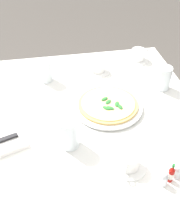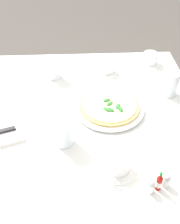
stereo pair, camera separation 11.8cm
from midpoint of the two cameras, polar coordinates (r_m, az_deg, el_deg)
ground_plane at (r=1.73m, az=-4.87°, el=-20.24°), size 8.00×8.00×0.00m
dining_table at (r=1.25m, az=-6.39°, el=-6.60°), size 1.16×1.16×0.72m
pizza_plate at (r=1.22m, az=0.96°, el=1.05°), size 0.30×0.30×0.02m
pizza at (r=1.21m, az=0.98°, el=1.55°), size 0.26×0.26×0.02m
coffee_cup_left_edge at (r=0.98m, az=4.60°, el=-10.35°), size 0.13×0.13×0.06m
coffee_cup_near_left at (r=1.58m, az=7.76°, el=11.41°), size 0.13×0.13×0.07m
coffee_cup_center_back at (r=1.46m, az=-0.73°, el=9.06°), size 0.13×0.13×0.06m
water_glass_far_left at (r=1.41m, az=-11.56°, el=8.03°), size 0.07×0.07×0.11m
water_glass_near_right at (r=1.04m, az=-7.58°, el=-4.73°), size 0.07×0.07×0.12m
water_glass_far_right at (r=1.36m, az=12.40°, el=6.50°), size 0.07×0.07×0.11m
hot_sauce_bottle at (r=0.96m, az=12.96°, el=-12.52°), size 0.02×0.02×0.08m
salt_shaker at (r=0.95m, az=11.48°, el=-13.63°), size 0.03×0.03×0.06m
pepper_shaker at (r=0.98m, az=14.23°, el=-12.08°), size 0.03×0.03×0.06m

